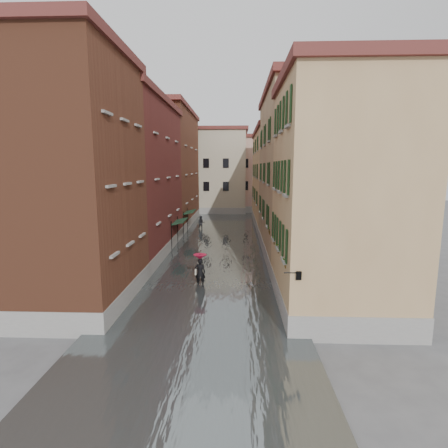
# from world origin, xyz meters

# --- Properties ---
(ground) EXTENTS (120.00, 120.00, 0.00)m
(ground) POSITION_xyz_m (0.00, 0.00, 0.00)
(ground) COLOR #505153
(ground) RESTS_ON ground
(floodwater) EXTENTS (10.00, 60.00, 0.20)m
(floodwater) POSITION_xyz_m (0.00, 13.00, 0.10)
(floodwater) COLOR #505859
(floodwater) RESTS_ON ground
(building_left_near) EXTENTS (6.00, 8.00, 13.00)m
(building_left_near) POSITION_xyz_m (-7.00, -2.00, 6.50)
(building_left_near) COLOR brown
(building_left_near) RESTS_ON ground
(building_left_mid) EXTENTS (6.00, 14.00, 12.50)m
(building_left_mid) POSITION_xyz_m (-7.00, 9.00, 6.25)
(building_left_mid) COLOR #5C211D
(building_left_mid) RESTS_ON ground
(building_left_far) EXTENTS (6.00, 16.00, 14.00)m
(building_left_far) POSITION_xyz_m (-7.00, 24.00, 7.00)
(building_left_far) COLOR brown
(building_left_far) RESTS_ON ground
(building_right_near) EXTENTS (6.00, 8.00, 11.50)m
(building_right_near) POSITION_xyz_m (7.00, -2.00, 5.75)
(building_right_near) COLOR tan
(building_right_near) RESTS_ON ground
(building_right_mid) EXTENTS (6.00, 14.00, 13.00)m
(building_right_mid) POSITION_xyz_m (7.00, 9.00, 6.50)
(building_right_mid) COLOR tan
(building_right_mid) RESTS_ON ground
(building_right_far) EXTENTS (6.00, 16.00, 11.50)m
(building_right_far) POSITION_xyz_m (7.00, 24.00, 5.75)
(building_right_far) COLOR tan
(building_right_far) RESTS_ON ground
(building_end_cream) EXTENTS (12.00, 9.00, 13.00)m
(building_end_cream) POSITION_xyz_m (-3.00, 38.00, 6.50)
(building_end_cream) COLOR #B3A98E
(building_end_cream) RESTS_ON ground
(building_end_pink) EXTENTS (10.00, 9.00, 12.00)m
(building_end_pink) POSITION_xyz_m (6.00, 40.00, 6.00)
(building_end_pink) COLOR tan
(building_end_pink) RESTS_ON ground
(awning_near) EXTENTS (1.09, 3.18, 2.80)m
(awning_near) POSITION_xyz_m (-3.48, 11.20, 2.47)
(awning_near) COLOR black
(awning_near) RESTS_ON ground
(awning_far) EXTENTS (1.09, 3.09, 2.80)m
(awning_far) POSITION_xyz_m (-3.49, 17.91, 2.47)
(awning_far) COLOR black
(awning_far) RESTS_ON ground
(wall_lantern) EXTENTS (0.71, 0.22, 0.35)m
(wall_lantern) POSITION_xyz_m (4.33, -6.00, 3.01)
(wall_lantern) COLOR black
(wall_lantern) RESTS_ON ground
(window_planters) EXTENTS (0.59, 8.83, 0.84)m
(window_planters) POSITION_xyz_m (4.12, -0.76, 3.51)
(window_planters) COLOR brown
(window_planters) RESTS_ON ground
(pedestrian_main) EXTENTS (0.86, 0.86, 2.06)m
(pedestrian_main) POSITION_xyz_m (-0.52, 0.95, 1.19)
(pedestrian_main) COLOR black
(pedestrian_main) RESTS_ON ground
(pedestrian_far) EXTENTS (0.93, 0.77, 1.74)m
(pedestrian_far) POSITION_xyz_m (-2.48, 20.48, 0.87)
(pedestrian_far) COLOR black
(pedestrian_far) RESTS_ON ground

